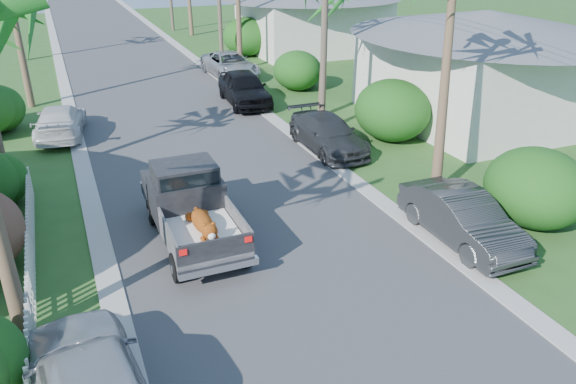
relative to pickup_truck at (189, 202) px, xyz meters
name	(u,v)px	position (x,y,z in m)	size (l,w,h in m)	color
ground	(352,354)	(1.82, -6.23, -1.01)	(120.00, 120.00, 0.00)	#2B521E
road	(144,82)	(1.82, 18.77, -1.00)	(8.00, 100.00, 0.02)	#38383A
curb_left	(65,89)	(-2.48, 18.77, -0.98)	(0.60, 100.00, 0.06)	#A5A39E
curb_right	(216,75)	(6.12, 18.77, -0.98)	(0.60, 100.00, 0.06)	#A5A39E
pickup_truck	(189,202)	(0.00, 0.00, 0.00)	(1.98, 5.12, 2.06)	black
parked_car_rn	(462,218)	(6.82, -3.29, -0.31)	(1.49, 4.28, 1.41)	#272A2B
parked_car_rm	(328,134)	(6.63, 4.63, -0.35)	(1.85, 4.56, 1.32)	#2A2C2F
parked_car_rf	(244,88)	(5.73, 12.15, -0.20)	(1.92, 4.77, 1.62)	black
parked_car_rd	(230,65)	(6.82, 18.02, -0.30)	(2.35, 5.10, 1.42)	#AAADB2
parked_car_lf	(60,121)	(-2.98, 10.44, -0.35)	(1.84, 4.52, 1.31)	silver
shrub_r_a	(536,188)	(9.42, -3.23, 0.14)	(2.80, 3.08, 2.30)	#184A15
shrub_r_b	(392,110)	(9.62, 4.77, 0.24)	(3.00, 3.30, 2.50)	#184A15
shrub_r_c	(297,70)	(9.32, 13.77, 0.04)	(2.60, 2.86, 2.10)	#184A15
shrub_r_d	(246,37)	(9.82, 23.77, 0.29)	(3.20, 3.52, 2.60)	#184A15
picket_fence	(30,261)	(-4.18, -0.73, -0.51)	(0.10, 11.00, 1.00)	white
house_right_near	(481,70)	(14.82, 5.77, 1.21)	(8.00, 9.00, 4.80)	silver
house_right_far	(312,20)	(14.82, 23.77, 1.11)	(9.00, 8.00, 4.60)	silver
utility_pole_b	(324,22)	(7.42, 6.77, 3.59)	(1.60, 0.26, 9.00)	brown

